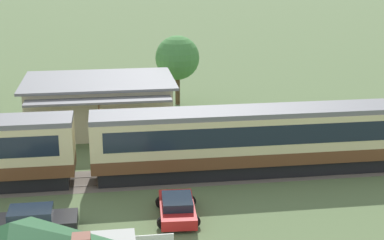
{
  "coord_description": "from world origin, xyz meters",
  "views": [
    {
      "loc": [
        -15.1,
        -34.27,
        13.98
      ],
      "look_at": [
        -9.81,
        1.25,
        3.35
      ],
      "focal_mm": 55.0,
      "sensor_mm": 36.0,
      "label": 1
    }
  ],
  "objects_px": {
    "station_building": "(100,104)",
    "yard_tree_1": "(177,58)",
    "passenger_train": "(250,138)",
    "parked_car_red": "(177,207)",
    "parked_car_black": "(33,221)"
  },
  "relations": [
    {
      "from": "passenger_train",
      "to": "parked_car_red",
      "type": "xyz_separation_m",
      "value": [
        -5.36,
        -5.73,
        -1.78
      ]
    },
    {
      "from": "passenger_train",
      "to": "parked_car_red",
      "type": "height_order",
      "value": "passenger_train"
    },
    {
      "from": "yard_tree_1",
      "to": "parked_car_red",
      "type": "bearing_deg",
      "value": -97.19
    },
    {
      "from": "passenger_train",
      "to": "yard_tree_1",
      "type": "bearing_deg",
      "value": 97.72
    },
    {
      "from": "parked_car_red",
      "to": "station_building",
      "type": "bearing_deg",
      "value": 17.18
    },
    {
      "from": "passenger_train",
      "to": "yard_tree_1",
      "type": "xyz_separation_m",
      "value": [
        -2.4,
        17.72,
        1.96
      ]
    },
    {
      "from": "passenger_train",
      "to": "parked_car_red",
      "type": "bearing_deg",
      "value": -133.07
    },
    {
      "from": "parked_car_red",
      "to": "passenger_train",
      "type": "bearing_deg",
      "value": -39.57
    },
    {
      "from": "parked_car_black",
      "to": "yard_tree_1",
      "type": "xyz_separation_m",
      "value": [
        10.4,
        24.07,
        3.7
      ]
    },
    {
      "from": "parked_car_black",
      "to": "parked_car_red",
      "type": "distance_m",
      "value": 7.47
    },
    {
      "from": "parked_car_red",
      "to": "yard_tree_1",
      "type": "xyz_separation_m",
      "value": [
        2.96,
        23.46,
        3.74
      ]
    },
    {
      "from": "passenger_train",
      "to": "parked_car_black",
      "type": "bearing_deg",
      "value": -153.64
    },
    {
      "from": "passenger_train",
      "to": "parked_car_black",
      "type": "relative_size",
      "value": 13.83
    },
    {
      "from": "station_building",
      "to": "yard_tree_1",
      "type": "xyz_separation_m",
      "value": [
        7.04,
        6.7,
        2.27
      ]
    },
    {
      "from": "station_building",
      "to": "yard_tree_1",
      "type": "bearing_deg",
      "value": 43.59
    }
  ]
}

